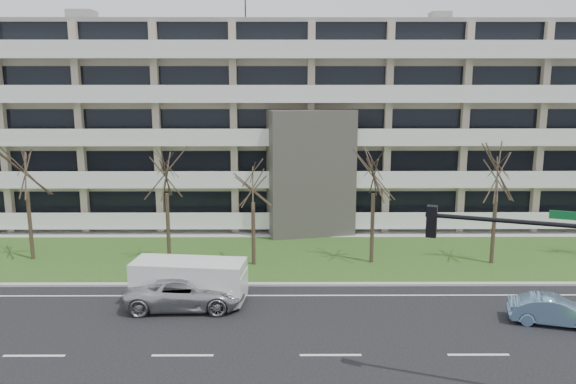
{
  "coord_description": "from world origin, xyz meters",
  "views": [
    {
      "loc": [
        -1.83,
        -21.01,
        10.83
      ],
      "look_at": [
        -1.68,
        10.0,
        4.8
      ],
      "focal_mm": 35.0,
      "sensor_mm": 36.0,
      "label": 1
    }
  ],
  "objects_px": {
    "silver_pickup": "(186,292)",
    "traffic_signal": "(539,281)",
    "blue_sedan": "(554,310)",
    "white_van": "(191,278)"
  },
  "relations": [
    {
      "from": "silver_pickup",
      "to": "traffic_signal",
      "type": "xyz_separation_m",
      "value": [
        13.29,
        -8.42,
        3.61
      ]
    },
    {
      "from": "silver_pickup",
      "to": "traffic_signal",
      "type": "relative_size",
      "value": 0.85
    },
    {
      "from": "white_van",
      "to": "traffic_signal",
      "type": "relative_size",
      "value": 0.85
    },
    {
      "from": "blue_sedan",
      "to": "traffic_signal",
      "type": "height_order",
      "value": "traffic_signal"
    },
    {
      "from": "blue_sedan",
      "to": "white_van",
      "type": "height_order",
      "value": "white_van"
    },
    {
      "from": "silver_pickup",
      "to": "white_van",
      "type": "distance_m",
      "value": 0.8
    },
    {
      "from": "blue_sedan",
      "to": "white_van",
      "type": "distance_m",
      "value": 17.2
    },
    {
      "from": "silver_pickup",
      "to": "traffic_signal",
      "type": "distance_m",
      "value": 16.14
    },
    {
      "from": "blue_sedan",
      "to": "white_van",
      "type": "bearing_deg",
      "value": 96.75
    },
    {
      "from": "traffic_signal",
      "to": "blue_sedan",
      "type": "bearing_deg",
      "value": 78.97
    }
  ]
}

